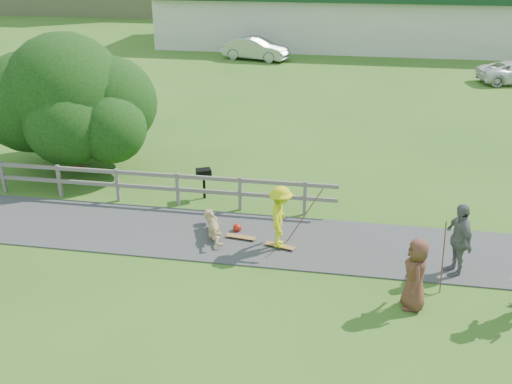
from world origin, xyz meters
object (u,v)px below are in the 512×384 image
spectator_c (416,274)px  bbq (204,184)px  car_silver (256,49)px  skater_rider (281,220)px  spectator_b (459,239)px  tree (70,118)px  skater_fallen (214,226)px

spectator_c → bbq: (-6.21, 5.05, -0.36)m
spectator_c → car_silver: size_ratio=0.37×
bbq → skater_rider: bearing=-69.5°
spectator_c → car_silver: (-8.57, 28.50, -0.09)m
spectator_b → tree: 13.83m
spectator_b → bbq: spectator_b is taller
spectator_b → tree: tree is taller
spectator_b → skater_rider: bearing=-114.2°
spectator_c → bbq: bearing=-130.4°
skater_rider → spectator_b: (4.49, -0.48, 0.10)m
skater_fallen → bbq: bearing=88.2°
skater_fallen → tree: bearing=123.0°
skater_fallen → spectator_c: bearing=-48.2°
car_silver → bbq: (2.36, -23.45, -0.27)m
skater_rider → skater_fallen: (-1.95, 0.41, -0.54)m
tree → car_silver: bearing=82.0°
spectator_c → skater_rider: bearing=-124.2°
spectator_b → spectator_c: size_ratio=1.11×
spectator_b → bbq: 8.12m
skater_fallen → spectator_b: spectator_b is taller
tree → bbq: size_ratio=6.75×
tree → skater_fallen: bearing=-34.7°
tree → spectator_c: bearing=-30.9°
spectator_c → bbq: size_ratio=1.72×
skater_rider → bbq: size_ratio=1.72×
spectator_c → tree: bearing=-122.2°
skater_fallen → spectator_b: 6.54m
car_silver → tree: (-3.03, -21.56, 1.11)m
spectator_c → tree: 13.56m
car_silver → tree: tree is taller
skater_fallen → spectator_c: (5.28, -2.57, 0.54)m
skater_fallen → spectator_c: spectator_c is taller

